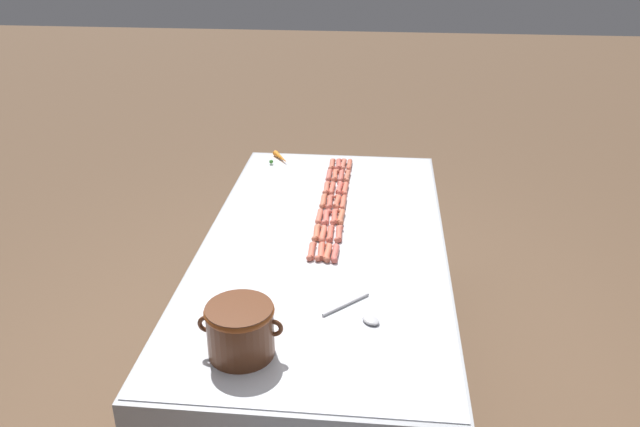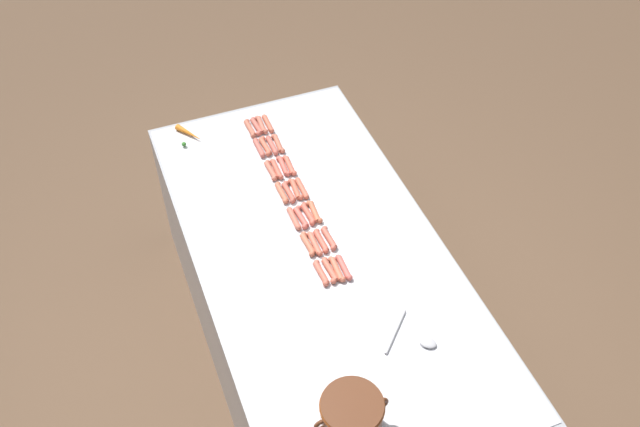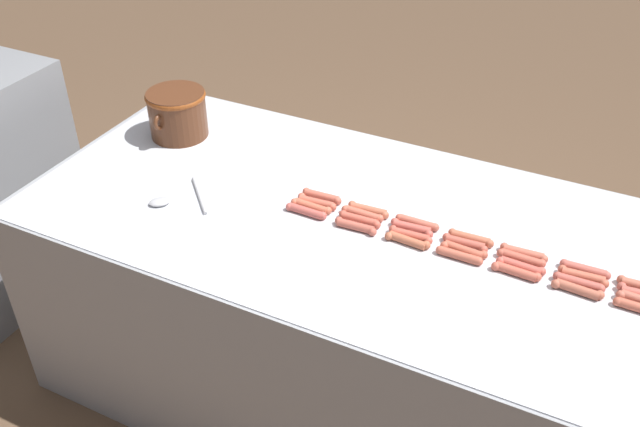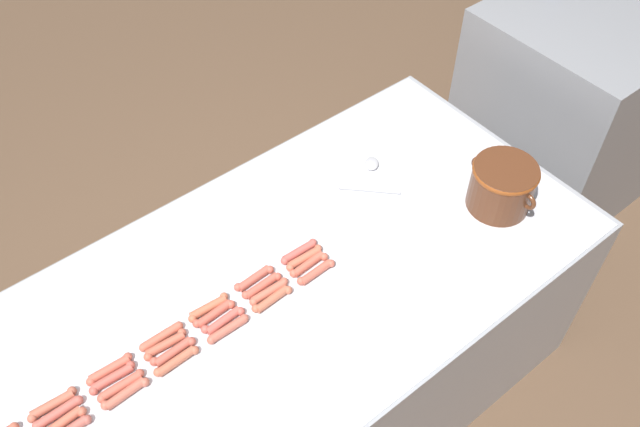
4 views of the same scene
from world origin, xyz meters
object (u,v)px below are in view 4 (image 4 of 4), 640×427
Objects in this scene: hot_dog_8 at (58,413)px; hot_dog_20 at (309,265)px; hot_dog_11 at (214,314)px; hot_dog_27 at (316,272)px; hot_dog_26 at (272,299)px; hot_dog_19 at (269,292)px; hot_dog_4 at (208,307)px; hot_dog_1 at (52,404)px; hot_dog_6 at (299,252)px; hot_dog_16 at (121,386)px; hot_dog_23 at (125,394)px; hot_dog_10 at (165,345)px; hot_dog_3 at (161,336)px; hot_dog_9 at (112,378)px; hot_dog_2 at (109,369)px; serving_spoon at (371,172)px; hot_dog_15 at (61,423)px; hot_dog_17 at (173,352)px; hot_dog_25 at (228,329)px; back_cabinet at (568,109)px; hot_dog_5 at (254,278)px; hot_dog_12 at (262,286)px; bean_pot at (502,184)px; hot_dog_24 at (176,361)px; hot_dog_13 at (304,258)px.

hot_dog_8 and hot_dog_20 have the same top height.
hot_dog_11 is 1.00× the size of hot_dog_27.
hot_dog_19 is at bearing 163.58° from hot_dog_26.
hot_dog_4 is 0.35m from hot_dog_20.
hot_dog_1 and hot_dog_6 have the same top height.
hot_dog_1 is 1.00× the size of hot_dog_11.
hot_dog_23 is at bearing -2.63° from hot_dog_16.
hot_dog_20 and hot_dog_26 have the same top height.
hot_dog_1 is 1.00× the size of hot_dog_10.
hot_dog_9 is at bearing -79.80° from hot_dog_3.
hot_dog_2 is 0.68m from hot_dog_20.
hot_dog_1 and hot_dog_16 have the same top height.
hot_dog_9 is at bearing -81.77° from serving_spoon.
hot_dog_2 is at bearing 110.44° from hot_dog_15.
hot_dog_17 and hot_dog_25 have the same top height.
hot_dog_20 is (0.17, -1.69, 0.34)m from back_cabinet.
hot_dog_5 is 1.00× the size of hot_dog_25.
hot_dog_1 is 1.00× the size of hot_dog_17.
hot_dog_1 is 1.00× the size of hot_dog_15.
hot_dog_12 is at bearing 89.85° from hot_dog_8.
hot_dog_11 is at bearing 101.35° from hot_dog_23.
hot_dog_27 is (0.07, 0.84, 0.00)m from hot_dog_8.
hot_dog_19 is at bearing -84.75° from back_cabinet.
hot_dog_6 reaches higher than serving_spoon.
hot_dog_17 is (0.03, 0.34, 0.00)m from hot_dog_8.
hot_dog_11 and hot_dog_25 have the same top height.
bean_pot is (0.26, 0.85, 0.09)m from hot_dog_5.
hot_dog_12 is (0.00, 0.68, 0.00)m from hot_dog_8.
hot_dog_11 is 1.00× the size of hot_dog_24.
hot_dog_27 is at bearing 78.71° from hot_dog_3.
hot_dog_13 and hot_dog_27 have the same top height.
hot_dog_25 is (0.03, 0.17, 0.00)m from hot_dog_17.
hot_dog_17 is 1.00× the size of hot_dog_24.
bean_pot is at bearing 73.18° from hot_dog_5.
bean_pot reaches higher than hot_dog_11.
back_cabinet is at bearing 94.84° from hot_dog_23.
hot_dog_23 is at bearing 80.38° from hot_dog_15.
hot_dog_11 is at bearing -101.67° from hot_dog_27.
back_cabinet is at bearing 95.65° from hot_dog_20.
hot_dog_11 is (-0.00, 0.17, 0.00)m from hot_dog_10.
hot_dog_26 is 1.00× the size of hot_dog_27.
hot_dog_9 is 0.52× the size of bean_pot.
bean_pot reaches higher than hot_dog_12.
hot_dog_16 is (0.07, -0.50, 0.00)m from hot_dog_5.
hot_dog_5 is 0.10m from hot_dog_26.
hot_dog_13 is at bearing 84.78° from hot_dog_4.
back_cabinet is 7.00× the size of hot_dog_4.
hot_dog_4 and hot_dog_8 have the same top height.
hot_dog_12 is 0.66× the size of serving_spoon.
hot_dog_6 is 0.85m from hot_dog_8.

